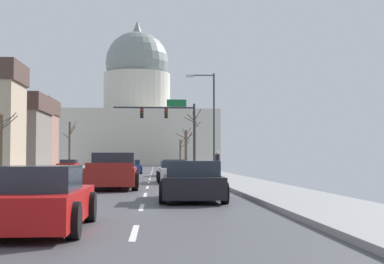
# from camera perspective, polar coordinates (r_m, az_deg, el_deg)

# --- Properties ---
(ground) EXTENTS (20.00, 180.00, 0.20)m
(ground) POSITION_cam_1_polar(r_m,az_deg,el_deg) (39.66, -9.46, -4.67)
(ground) COLOR #48484D
(signal_gantry) EXTENTS (7.91, 0.41, 6.93)m
(signal_gantry) POSITION_cam_1_polar(r_m,az_deg,el_deg) (52.80, -2.14, 1.25)
(signal_gantry) COLOR #28282D
(signal_gantry) RESTS_ON ground
(street_lamp_right) EXTENTS (2.14, 0.24, 7.56)m
(street_lamp_right) POSITION_cam_1_polar(r_m,az_deg,el_deg) (40.58, 1.92, 1.84)
(street_lamp_right) COLOR #333338
(street_lamp_right) RESTS_ON ground
(capitol_building) EXTENTS (31.63, 23.00, 29.66)m
(capitol_building) POSITION_cam_1_polar(r_m,az_deg,el_deg) (111.65, -5.79, 1.39)
(capitol_building) COLOR beige
(capitol_building) RESTS_ON ground
(sedan_near_00) EXTENTS (2.06, 4.47, 1.23)m
(sedan_near_00) POSITION_cam_1_polar(r_m,az_deg,el_deg) (49.35, -6.37, -3.66)
(sedan_near_00) COLOR navy
(sedan_near_00) RESTS_ON ground
(sedan_near_01) EXTENTS (2.19, 4.72, 1.27)m
(sedan_near_01) POSITION_cam_1_polar(r_m,az_deg,el_deg) (42.32, -1.92, -3.81)
(sedan_near_01) COLOR #1E7247
(sedan_near_01) RESTS_ON ground
(sedan_near_02) EXTENTS (2.03, 4.24, 1.15)m
(sedan_near_02) POSITION_cam_1_polar(r_m,az_deg,el_deg) (36.33, -7.28, -4.03)
(sedan_near_02) COLOR #B71414
(sedan_near_02) RESTS_ON ground
(sedan_near_03) EXTENTS (2.12, 4.38, 1.22)m
(sedan_near_03) POSITION_cam_1_polar(r_m,az_deg,el_deg) (30.63, -1.76, -4.24)
(sedan_near_03) COLOR silver
(sedan_near_03) RESTS_ON ground
(pickup_truck_near_04) EXTENTS (2.42, 5.66, 1.62)m
(pickup_truck_near_04) POSITION_cam_1_polar(r_m,az_deg,el_deg) (24.98, -8.26, -4.21)
(pickup_truck_near_04) COLOR maroon
(pickup_truck_near_04) RESTS_ON ground
(sedan_near_05) EXTENTS (2.17, 4.41, 1.28)m
(sedan_near_05) POSITION_cam_1_polar(r_m,az_deg,el_deg) (17.66, 0.03, -5.28)
(sedan_near_05) COLOR black
(sedan_near_05) RESTS_ON ground
(sedan_near_06) EXTENTS (2.05, 4.25, 1.23)m
(sedan_near_06) POSITION_cam_1_polar(r_m,az_deg,el_deg) (10.85, -16.08, -6.85)
(sedan_near_06) COLOR #B71414
(sedan_near_06) RESTS_ON ground
(sedan_oncoming_00) EXTENTS (2.04, 4.36, 1.24)m
(sedan_oncoming_00) POSITION_cam_1_polar(r_m,az_deg,el_deg) (57.69, -12.76, -3.47)
(sedan_oncoming_00) COLOR #B71414
(sedan_oncoming_00) RESTS_ON ground
(sedan_oncoming_01) EXTENTS (2.08, 4.61, 1.19)m
(sedan_oncoming_01) POSITION_cam_1_polar(r_m,az_deg,el_deg) (68.53, -8.61, -3.40)
(sedan_oncoming_01) COLOR #B71414
(sedan_oncoming_01) RESTS_ON ground
(flank_building_00) EXTENTS (10.73, 9.36, 9.85)m
(flank_building_00) POSITION_cam_1_polar(r_m,az_deg,el_deg) (81.90, -17.83, -0.09)
(flank_building_00) COLOR #8C6656
(flank_building_00) RESTS_ON ground
(bare_tree_00) EXTENTS (1.27, 1.88, 5.02)m
(bare_tree_00) POSITION_cam_1_polar(r_m,az_deg,el_deg) (90.78, -1.21, -2.06)
(bare_tree_00) COLOR brown
(bare_tree_00) RESTS_ON ground
(bare_tree_01) EXTENTS (2.02, 1.70, 5.07)m
(bare_tree_01) POSITION_cam_1_polar(r_m,az_deg,el_deg) (47.75, -19.28, -0.76)
(bare_tree_01) COLOR #4C3D2D
(bare_tree_01) RESTS_ON ground
(bare_tree_02) EXTENTS (2.26, 1.93, 5.30)m
(bare_tree_02) POSITION_cam_1_polar(r_m,az_deg,el_deg) (72.14, -0.63, -1.64)
(bare_tree_02) COLOR brown
(bare_tree_02) RESTS_ON ground
(bare_tree_03) EXTENTS (2.05, 1.24, 6.26)m
(bare_tree_03) POSITION_cam_1_polar(r_m,az_deg,el_deg) (76.01, -12.66, -1.16)
(bare_tree_03) COLOR brown
(bare_tree_03) RESTS_ON ground
(bare_tree_04) EXTENTS (2.07, 2.28, 7.10)m
(bare_tree_04) POSITION_cam_1_polar(r_m,az_deg,el_deg) (65.76, 0.25, -0.76)
(bare_tree_04) COLOR #4C3D2D
(bare_tree_04) RESTS_ON ground
(pedestrian_00) EXTENTS (0.35, 0.34, 1.74)m
(pedestrian_00) POSITION_cam_1_polar(r_m,az_deg,el_deg) (40.03, 2.68, -3.12)
(pedestrian_00) COLOR #4C4238
(pedestrian_00) RESTS_ON ground
(bicycle_parked) EXTENTS (0.12, 1.77, 0.85)m
(bicycle_parked) POSITION_cam_1_polar(r_m,az_deg,el_deg) (41.24, 2.38, -3.98)
(bicycle_parked) COLOR black
(bicycle_parked) RESTS_ON ground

